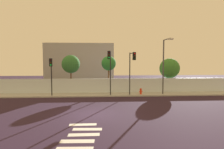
{
  "coord_description": "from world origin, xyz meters",
  "views": [
    {
      "loc": [
        0.62,
        -14.45,
        4.19
      ],
      "look_at": [
        1.87,
        6.5,
        2.68
      ],
      "focal_mm": 29.63,
      "sensor_mm": 36.0,
      "label": 1
    }
  ],
  "objects_px": {
    "fire_hydrant": "(141,91)",
    "roadside_tree_midleft": "(109,64)",
    "traffic_light_center": "(51,69)",
    "roadside_tree_midright": "(170,68)",
    "traffic_light_left": "(110,64)",
    "roadside_tree_leftmost": "(71,64)",
    "street_lamp_curbside": "(164,62)",
    "traffic_light_right": "(132,64)"
  },
  "relations": [
    {
      "from": "fire_hydrant",
      "to": "roadside_tree_midleft",
      "type": "distance_m",
      "value": 5.72
    },
    {
      "from": "traffic_light_center",
      "to": "roadside_tree_midright",
      "type": "xyz_separation_m",
      "value": [
        15.11,
        3.46,
        -0.12
      ]
    },
    {
      "from": "traffic_light_left",
      "to": "roadside_tree_leftmost",
      "type": "distance_m",
      "value": 6.19
    },
    {
      "from": "roadside_tree_midleft",
      "to": "traffic_light_left",
      "type": "bearing_deg",
      "value": -90.46
    },
    {
      "from": "roadside_tree_leftmost",
      "to": "street_lamp_curbside",
      "type": "bearing_deg",
      "value": -14.42
    },
    {
      "from": "traffic_light_center",
      "to": "roadside_tree_midleft",
      "type": "height_order",
      "value": "roadside_tree_midleft"
    },
    {
      "from": "traffic_light_right",
      "to": "street_lamp_curbside",
      "type": "xyz_separation_m",
      "value": [
        4.01,
        0.55,
        0.29
      ]
    },
    {
      "from": "traffic_light_center",
      "to": "traffic_light_right",
      "type": "relative_size",
      "value": 0.86
    },
    {
      "from": "traffic_light_center",
      "to": "roadside_tree_midleft",
      "type": "xyz_separation_m",
      "value": [
        6.73,
        3.46,
        0.52
      ]
    },
    {
      "from": "roadside_tree_midleft",
      "to": "traffic_light_right",
      "type": "bearing_deg",
      "value": -53.99
    },
    {
      "from": "traffic_light_center",
      "to": "roadside_tree_midright",
      "type": "relative_size",
      "value": 0.95
    },
    {
      "from": "fire_hydrant",
      "to": "street_lamp_curbside",
      "type": "bearing_deg",
      "value": -7.17
    },
    {
      "from": "traffic_light_left",
      "to": "roadside_tree_midright",
      "type": "distance_m",
      "value": 9.19
    },
    {
      "from": "traffic_light_center",
      "to": "fire_hydrant",
      "type": "relative_size",
      "value": 5.92
    },
    {
      "from": "roadside_tree_leftmost",
      "to": "fire_hydrant",
      "type": "bearing_deg",
      "value": -16.59
    },
    {
      "from": "fire_hydrant",
      "to": "roadside_tree_leftmost",
      "type": "bearing_deg",
      "value": 163.41
    },
    {
      "from": "roadside_tree_midleft",
      "to": "fire_hydrant",
      "type": "bearing_deg",
      "value": -34.6
    },
    {
      "from": "roadside_tree_midright",
      "to": "roadside_tree_leftmost",
      "type": "bearing_deg",
      "value": 180.0
    },
    {
      "from": "fire_hydrant",
      "to": "roadside_tree_leftmost",
      "type": "xyz_separation_m",
      "value": [
        -8.88,
        2.64,
        3.25
      ]
    },
    {
      "from": "traffic_light_left",
      "to": "traffic_light_center",
      "type": "bearing_deg",
      "value": 178.58
    },
    {
      "from": "street_lamp_curbside",
      "to": "roadside_tree_midright",
      "type": "relative_size",
      "value": 1.45
    },
    {
      "from": "roadside_tree_midleft",
      "to": "roadside_tree_midright",
      "type": "relative_size",
      "value": 1.06
    },
    {
      "from": "street_lamp_curbside",
      "to": "roadside_tree_leftmost",
      "type": "distance_m",
      "value": 12.02
    },
    {
      "from": "traffic_light_left",
      "to": "roadside_tree_midleft",
      "type": "height_order",
      "value": "traffic_light_left"
    },
    {
      "from": "traffic_light_left",
      "to": "traffic_light_right",
      "type": "distance_m",
      "value": 2.61
    },
    {
      "from": "traffic_light_center",
      "to": "street_lamp_curbside",
      "type": "relative_size",
      "value": 0.66
    },
    {
      "from": "fire_hydrant",
      "to": "roadside_tree_midright",
      "type": "xyz_separation_m",
      "value": [
        4.55,
        2.64,
        2.68
      ]
    },
    {
      "from": "traffic_light_right",
      "to": "roadside_tree_leftmost",
      "type": "xyz_separation_m",
      "value": [
        -7.62,
        3.54,
        -0.05
      ]
    },
    {
      "from": "roadside_tree_midright",
      "to": "traffic_light_right",
      "type": "bearing_deg",
      "value": -148.62
    },
    {
      "from": "street_lamp_curbside",
      "to": "traffic_light_right",
      "type": "bearing_deg",
      "value": -172.16
    },
    {
      "from": "traffic_light_right",
      "to": "roadside_tree_midright",
      "type": "relative_size",
      "value": 1.1
    },
    {
      "from": "roadside_tree_leftmost",
      "to": "roadside_tree_midright",
      "type": "distance_m",
      "value": 13.44
    },
    {
      "from": "traffic_light_center",
      "to": "street_lamp_curbside",
      "type": "bearing_deg",
      "value": 1.99
    },
    {
      "from": "street_lamp_curbside",
      "to": "roadside_tree_midleft",
      "type": "height_order",
      "value": "street_lamp_curbside"
    },
    {
      "from": "traffic_light_right",
      "to": "fire_hydrant",
      "type": "distance_m",
      "value": 3.64
    },
    {
      "from": "street_lamp_curbside",
      "to": "traffic_light_center",
      "type": "bearing_deg",
      "value": -178.01
    },
    {
      "from": "roadside_tree_midright",
      "to": "roadside_tree_midleft",
      "type": "bearing_deg",
      "value": 180.0
    },
    {
      "from": "traffic_light_left",
      "to": "traffic_light_right",
      "type": "relative_size",
      "value": 1.02
    },
    {
      "from": "street_lamp_curbside",
      "to": "roadside_tree_leftmost",
      "type": "bearing_deg",
      "value": 165.58
    },
    {
      "from": "traffic_light_right",
      "to": "fire_hydrant",
      "type": "bearing_deg",
      "value": 35.59
    },
    {
      "from": "traffic_light_left",
      "to": "traffic_light_right",
      "type": "height_order",
      "value": "traffic_light_left"
    },
    {
      "from": "traffic_light_center",
      "to": "fire_hydrant",
      "type": "xyz_separation_m",
      "value": [
        10.56,
        0.81,
        -2.8
      ]
    }
  ]
}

